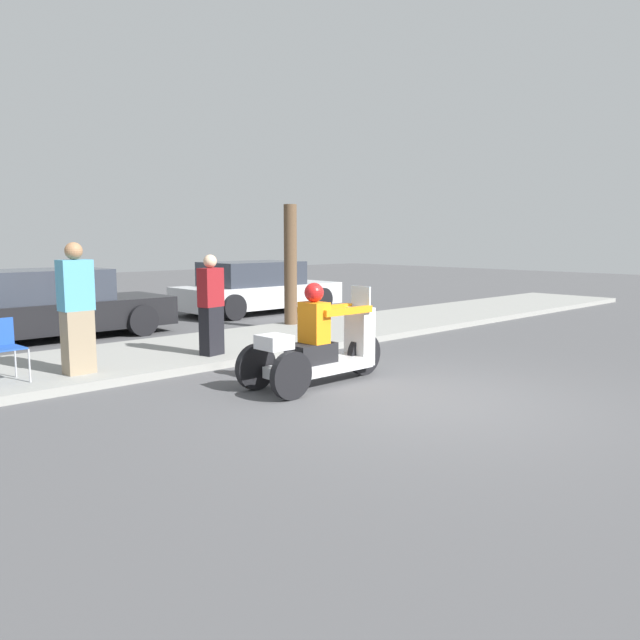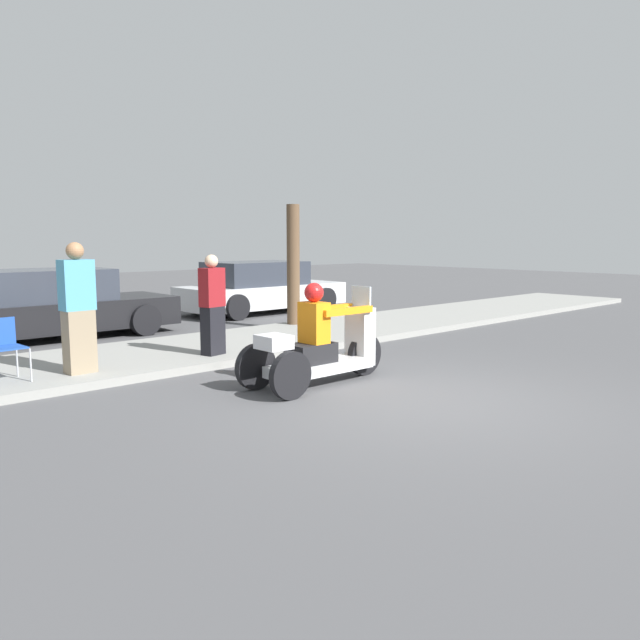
# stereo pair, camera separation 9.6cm
# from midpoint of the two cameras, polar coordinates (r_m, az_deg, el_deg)

# --- Properties ---
(ground_plane) EXTENTS (60.00, 60.00, 0.00)m
(ground_plane) POSITION_cam_midpoint_polar(r_m,az_deg,el_deg) (7.85, 8.79, -7.22)
(ground_plane) COLOR #4C4C4F
(sidewalk_strip) EXTENTS (28.00, 2.80, 0.12)m
(sidewalk_strip) POSITION_cam_midpoint_polar(r_m,az_deg,el_deg) (11.20, -10.06, -2.51)
(sidewalk_strip) COLOR gray
(sidewalk_strip) RESTS_ON ground
(motorcycle_trike) EXTENTS (2.31, 0.81, 1.40)m
(motorcycle_trike) POSITION_cam_midpoint_polar(r_m,az_deg,el_deg) (8.47, -0.30, -2.63)
(motorcycle_trike) COLOR black
(motorcycle_trike) RESTS_ON ground
(spectator_near_curb) EXTENTS (0.44, 0.28, 1.81)m
(spectator_near_curb) POSITION_cam_midpoint_polar(r_m,az_deg,el_deg) (9.19, -21.64, 0.78)
(spectator_near_curb) COLOR gray
(spectator_near_curb) RESTS_ON sidewalk_strip
(spectator_with_child) EXTENTS (0.42, 0.31, 1.61)m
(spectator_with_child) POSITION_cam_midpoint_polar(r_m,az_deg,el_deg) (10.09, -10.20, 1.19)
(spectator_with_child) COLOR black
(spectator_with_child) RESTS_ON sidewalk_strip
(folding_chair_set_back) EXTENTS (0.50, 0.50, 0.82)m
(folding_chair_set_back) POSITION_cam_midpoint_polar(r_m,az_deg,el_deg) (9.13, -27.45, -1.91)
(folding_chair_set_back) COLOR #A5A8AD
(folding_chair_set_back) RESTS_ON sidewalk_strip
(parked_car_lot_left) EXTENTS (4.73, 1.97, 1.38)m
(parked_car_lot_left) POSITION_cam_midpoint_polar(r_m,az_deg,el_deg) (13.38, -24.09, 1.16)
(parked_car_lot_left) COLOR black
(parked_car_lot_left) RESTS_ON ground
(parked_car_lot_far) EXTENTS (4.52, 2.01, 1.37)m
(parked_car_lot_far) POSITION_cam_midpoint_polar(r_m,az_deg,el_deg) (16.75, -5.96, 2.90)
(parked_car_lot_far) COLOR silver
(parked_car_lot_far) RESTS_ON ground
(tree_trunk) EXTENTS (0.28, 0.28, 2.58)m
(tree_trunk) POSITION_cam_midpoint_polar(r_m,az_deg,el_deg) (13.53, -2.92, 5.06)
(tree_trunk) COLOR brown
(tree_trunk) RESTS_ON sidewalk_strip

